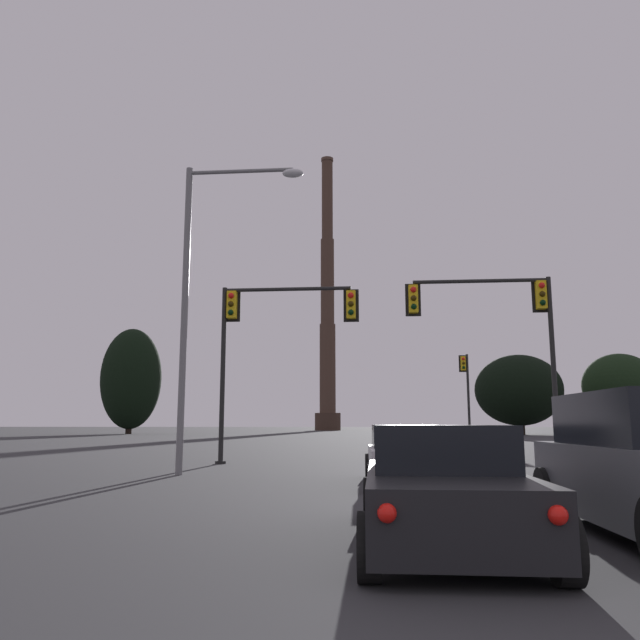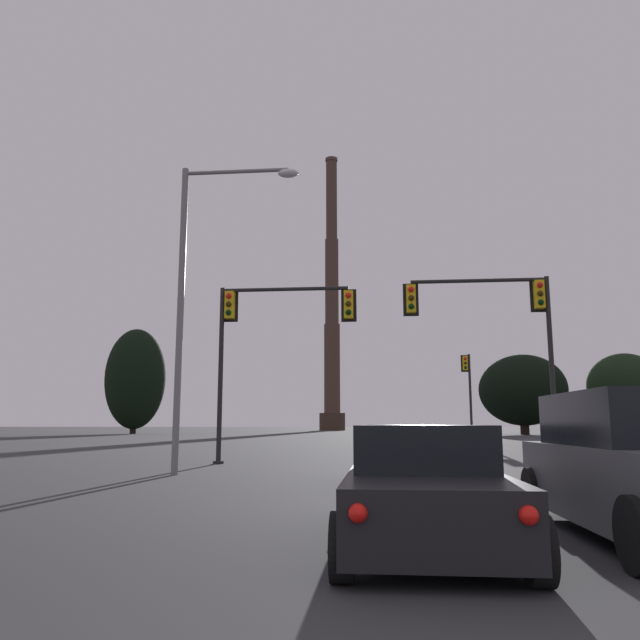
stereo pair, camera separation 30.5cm
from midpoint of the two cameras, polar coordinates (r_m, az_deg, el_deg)
The scene contains 10 objects.
sedan_center_lane_second at distance 8.04m, azimuth 9.96°, elevation -14.87°, with size 2.00×4.71×1.43m.
sedan_center_lane_front at distance 15.65m, azimuth 7.36°, elevation -12.24°, with size 2.10×4.75×1.43m.
traffic_light_far_right at distance 47.14m, azimuth 13.05°, elevation -5.81°, with size 0.78×0.50×6.52m.
traffic_light_overhead_right at distance 23.82m, azimuth 16.11°, elevation -0.07°, with size 5.44×0.50×6.80m.
traffic_light_overhead_left at distance 23.55m, azimuth -5.25°, elevation -0.70°, with size 5.31×0.50×6.59m.
street_lamp at distance 19.04m, azimuth -11.04°, elevation 3.52°, with size 3.64×0.36×9.25m.
smokestack at distance 141.65m, azimuth 0.63°, elevation 0.05°, with size 5.72×5.72×63.68m.
treeline_left_mid at distance 95.30m, azimuth -16.98°, elevation -5.14°, with size 8.74×7.87×15.28m.
treeline_center_left at distance 89.11m, azimuth 17.61°, elevation -6.12°, with size 11.69×10.52×10.78m.
treeline_far_right at distance 100.93m, azimuth 25.64°, elevation -5.44°, with size 10.50×9.45×11.61m.
Camera 1 is at (-0.64, -1.57, 1.44)m, focal length 35.00 mm.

